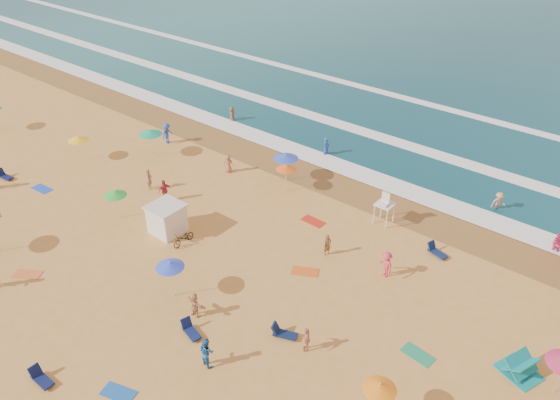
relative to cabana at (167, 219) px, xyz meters
The scene contains 11 objects.
ground 5.81m from the cabana, ahead, with size 220.00×220.00×0.00m, color gold.
wet_sand 13.94m from the cabana, 65.70° to the left, with size 220.00×220.00×0.00m, color olive.
surf_foam 22.26m from the cabana, 75.09° to the left, with size 200.00×18.70×0.05m.
cabana is the anchor object (origin of this frame).
cabana_roof 1.06m from the cabana, ahead, with size 2.20×2.20×0.12m, color silver.
bicycle 2.00m from the cabana, ahead, with size 0.61×1.76×0.93m, color black.
lifeguard_stand 15.07m from the cabana, 42.98° to the left, with size 1.20×1.20×2.10m, color white, non-canonical shape.
beach_umbrellas 4.77m from the cabana, ahead, with size 56.54×30.05×0.74m.
loungers 14.11m from the cabana, ahead, with size 54.74×22.41×0.34m.
towels 6.46m from the cabana, 27.92° to the right, with size 40.24×24.22×0.03m.
beachgoers 7.44m from the cabana, 45.79° to the left, with size 41.84×28.46×2.15m.
Camera 1 is at (19.60, -19.25, 22.02)m, focal length 35.00 mm.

